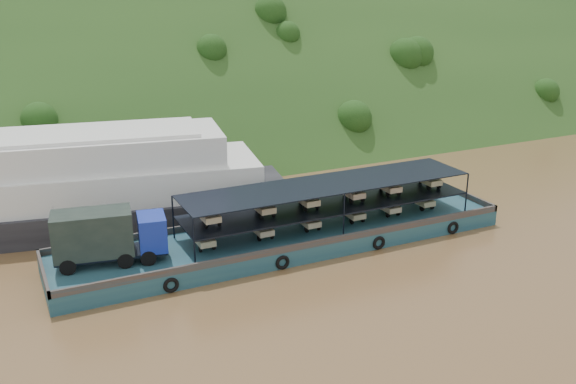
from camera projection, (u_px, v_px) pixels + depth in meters
name	position (u px, v px, depth m)	size (l,w,h in m)	color
ground	(327.00, 238.00, 50.42)	(160.00, 160.00, 0.00)	brown
hillside	(190.00, 138.00, 81.15)	(140.00, 28.00, 28.00)	#1D3A15
cargo_barge	(268.00, 235.00, 47.87)	(35.00, 7.18, 4.94)	#163C4F
passenger_ferry	(56.00, 187.00, 51.85)	(39.57, 16.30, 7.79)	black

